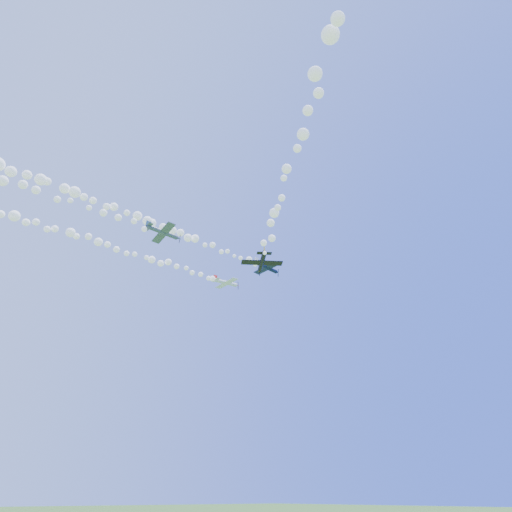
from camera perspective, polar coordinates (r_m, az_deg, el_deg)
plane_white at (r=107.85m, az=-3.98°, el=-3.58°), size 7.79×8.07×2.06m
smoke_trail_white at (r=94.42m, az=-24.33°, el=3.04°), size 74.93×5.40×3.20m
plane_navy at (r=91.80m, az=1.45°, el=-1.55°), size 7.01×7.31×2.53m
smoke_trail_navy at (r=76.57m, az=-19.44°, el=6.42°), size 67.52×3.06×2.77m
plane_grey at (r=73.29m, az=-12.26°, el=3.09°), size 6.46×6.84×2.32m
plane_black at (r=65.57m, az=0.80°, el=-0.82°), size 6.03×5.69×2.09m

